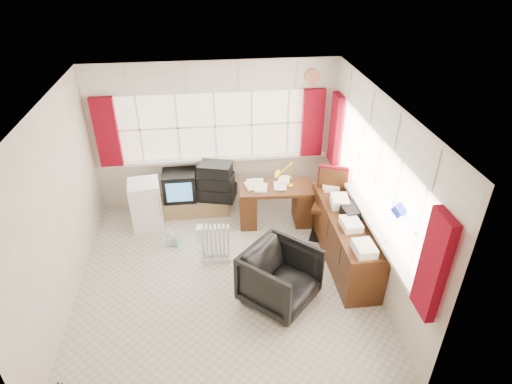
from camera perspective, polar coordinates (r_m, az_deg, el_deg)
ground at (r=6.14m, az=-4.06°, el=-11.13°), size 4.00×4.00×0.00m
room_walls at (r=5.25m, az=-4.66°, el=1.08°), size 4.00×4.00×4.00m
window_back at (r=7.23m, az=-5.26°, el=4.94°), size 3.70×0.12×3.60m
window_right at (r=5.92m, az=14.73°, el=-2.47°), size 0.12×3.70×3.60m
curtains at (r=6.18m, az=3.55°, el=5.51°), size 3.83×3.83×1.15m
overhead_cabinets at (r=5.94m, az=4.25°, el=12.70°), size 3.98×3.98×0.48m
desk at (r=6.97m, az=2.59°, el=-1.38°), size 1.20×0.64×0.71m
desk_lamp at (r=6.70m, az=4.61°, el=3.10°), size 0.18×0.16×0.45m
task_chair at (r=6.72m, az=9.86°, el=-1.01°), size 0.62×0.64×1.12m
office_chair at (r=5.54m, az=3.21°, el=-11.26°), size 1.18×1.18×0.77m
radiator at (r=6.25m, az=-5.38°, el=-7.32°), size 0.42×0.19×0.61m
credenza at (r=6.31m, az=11.63°, el=-5.81°), size 0.50×2.00×0.85m
file_tray at (r=6.13m, az=12.65°, el=-2.41°), size 0.33×0.40×0.12m
tv_bench at (r=7.44m, az=-9.12°, el=-1.76°), size 1.40×0.50×0.25m
crt_tv at (r=7.32m, az=-10.14°, el=0.96°), size 0.55×0.52×0.49m
hifi_stack at (r=7.19m, az=-5.33°, el=1.30°), size 0.71×0.55×0.66m
mini_fridge at (r=7.08m, az=-14.44°, el=-1.63°), size 0.53×0.53×0.81m
spray_bottle_a at (r=6.70m, az=-11.45°, el=-5.82°), size 0.17×0.17×0.32m
spray_bottle_b at (r=6.70m, az=-10.56°, el=-6.31°), size 0.13×0.13×0.21m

